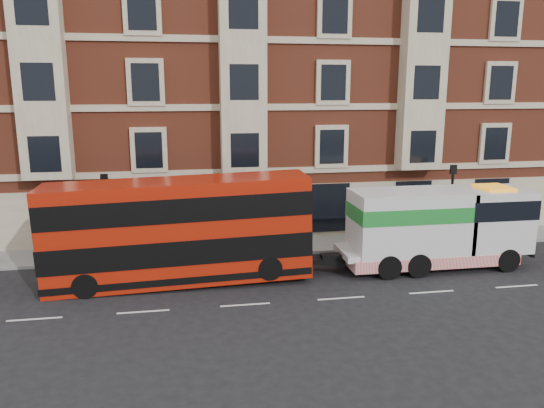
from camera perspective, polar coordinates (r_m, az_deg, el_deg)
The scene contains 7 objects.
ground at distance 21.68m, azimuth -2.89°, elevation -10.78°, with size 120.00×120.00×0.00m, color black.
sidewalk at distance 28.67m, azimuth -4.70°, elevation -4.79°, with size 90.00×3.00×0.15m, color slate.
victorian_terrace at distance 34.94m, azimuth -5.30°, elevation 14.88°, with size 45.00×12.00×20.40m.
lamp_post_west at distance 26.90m, azimuth -17.38°, elevation -0.73°, with size 0.35×0.15×4.35m.
lamp_post_east at distance 30.24m, azimuth 18.72°, elevation 0.59°, with size 0.35×0.15×4.35m.
double_decker_bus at distance 23.60m, azimuth -10.02°, elevation -2.69°, with size 11.46×2.63×4.64m.
tow_truck at distance 26.49m, azimuth 17.11°, elevation -2.36°, with size 9.18×2.71×3.82m.
Camera 1 is at (-2.30, -19.79, 8.54)m, focal length 35.00 mm.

